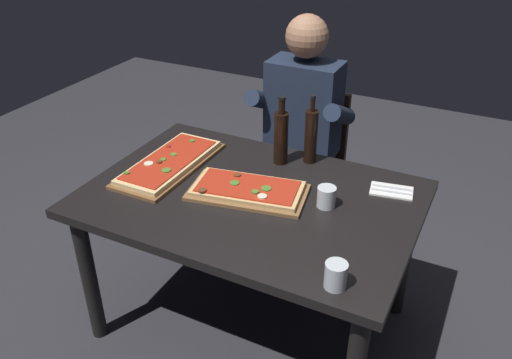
# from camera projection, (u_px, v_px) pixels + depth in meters

# --- Properties ---
(ground_plane) EXTENTS (6.40, 6.40, 0.00)m
(ground_plane) POSITION_uv_depth(u_px,v_px,m) (252.00, 320.00, 2.63)
(ground_plane) COLOR #2D2D33
(dining_table) EXTENTS (1.40, 0.96, 0.74)m
(dining_table) POSITION_uv_depth(u_px,v_px,m) (251.00, 213.00, 2.30)
(dining_table) COLOR black
(dining_table) RESTS_ON ground_plane
(pizza_rectangular_front) EXTENTS (0.54, 0.34, 0.05)m
(pizza_rectangular_front) POSITION_uv_depth(u_px,v_px,m) (247.00, 191.00, 2.24)
(pizza_rectangular_front) COLOR brown
(pizza_rectangular_front) RESTS_ON dining_table
(pizza_rectangular_left) EXTENTS (0.26, 0.59, 0.05)m
(pizza_rectangular_left) POSITION_uv_depth(u_px,v_px,m) (170.00, 163.00, 2.46)
(pizza_rectangular_left) COLOR brown
(pizza_rectangular_left) RESTS_ON dining_table
(wine_bottle_dark) EXTENTS (0.07, 0.07, 0.33)m
(wine_bottle_dark) POSITION_uv_depth(u_px,v_px,m) (281.00, 136.00, 2.44)
(wine_bottle_dark) COLOR black
(wine_bottle_dark) RESTS_ON dining_table
(oil_bottle_amber) EXTENTS (0.06, 0.06, 0.33)m
(oil_bottle_amber) POSITION_uv_depth(u_px,v_px,m) (311.00, 136.00, 2.45)
(oil_bottle_amber) COLOR black
(oil_bottle_amber) RESTS_ON dining_table
(tumbler_near_camera) EXTENTS (0.08, 0.08, 0.09)m
(tumbler_near_camera) POSITION_uv_depth(u_px,v_px,m) (336.00, 275.00, 1.73)
(tumbler_near_camera) COLOR silver
(tumbler_near_camera) RESTS_ON dining_table
(tumbler_far_side) EXTENTS (0.08, 0.08, 0.09)m
(tumbler_far_side) POSITION_uv_depth(u_px,v_px,m) (326.00, 198.00, 2.16)
(tumbler_far_side) COLOR silver
(tumbler_far_side) RESTS_ON dining_table
(napkin_cutlery_set) EXTENTS (0.20, 0.14, 0.01)m
(napkin_cutlery_set) POSITION_uv_depth(u_px,v_px,m) (391.00, 191.00, 2.27)
(napkin_cutlery_set) COLOR white
(napkin_cutlery_set) RESTS_ON dining_table
(diner_chair) EXTENTS (0.44, 0.44, 0.87)m
(diner_chair) POSITION_uv_depth(u_px,v_px,m) (306.00, 159.00, 3.07)
(diner_chair) COLOR black
(diner_chair) RESTS_ON ground_plane
(seated_diner) EXTENTS (0.53, 0.41, 1.33)m
(seated_diner) POSITION_uv_depth(u_px,v_px,m) (300.00, 126.00, 2.85)
(seated_diner) COLOR #23232D
(seated_diner) RESTS_ON ground_plane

